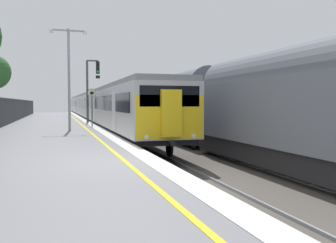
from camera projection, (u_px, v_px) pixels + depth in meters
ground at (225, 177)px, 10.70m from camera, size 17.40×110.00×1.21m
commuter_train_at_platform at (93, 106)px, 42.77m from camera, size 2.83×61.00×3.81m
freight_train_adjacent_track at (217, 104)px, 19.35m from camera, size 2.60×25.93×4.58m
signal_gantry at (91, 83)px, 29.45m from camera, size 1.10×0.24×5.05m
speed_limit_sign at (92, 102)px, 24.73m from camera, size 0.59×0.08×2.54m
platform_lamp_mid at (69, 71)px, 20.17m from camera, size 2.00×0.20×5.66m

